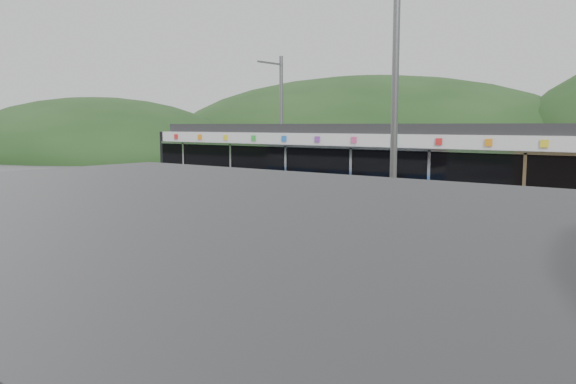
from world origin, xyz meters
The scene contains 8 objects.
ground centered at (0.00, 0.00, 0.00)m, with size 120.00×120.00×0.00m, color #4C4C4F.
hills centered at (6.19, 5.29, 0.00)m, with size 146.00×149.00×26.00m.
platform centered at (0.00, 3.30, 0.15)m, with size 26.00×3.20×0.30m, color #9E9E99.
yellow_line centered at (0.00, 2.00, 0.30)m, with size 26.00×0.10×0.01m, color yellow.
train centered at (-0.95, 6.00, 2.06)m, with size 20.44×3.01×3.74m.
catenary_mast_west centered at (-7.00, 8.56, 3.65)m, with size 0.18×1.80×7.00m.
station_shelter centered at (6.00, -9.01, 1.55)m, with size 9.20×6.20×3.00m.
lamp_post centered at (5.62, -4.07, 3.91)m, with size 0.41×1.18×6.57m.
Camera 1 is at (10.22, -12.78, 3.71)m, focal length 35.00 mm.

